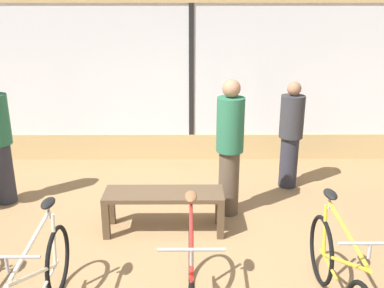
# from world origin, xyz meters

# --- Properties ---
(ground_plane) EXTENTS (24.00, 24.00, 0.00)m
(ground_plane) POSITION_xyz_m (0.00, 0.00, 0.00)
(ground_plane) COLOR #99754C
(shop_back_wall) EXTENTS (12.00, 0.08, 3.20)m
(shop_back_wall) POSITION_xyz_m (0.00, 3.47, 1.64)
(shop_back_wall) COLOR tan
(shop_back_wall) RESTS_ON ground_plane
(bicycle_center) EXTENTS (0.46, 1.78, 1.05)m
(bicycle_center) POSITION_xyz_m (-0.02, -0.60, 0.41)
(bicycle_center) COLOR black
(bicycle_center) RESTS_ON ground_plane
(bicycle_right) EXTENTS (0.46, 1.71, 1.02)m
(bicycle_right) POSITION_xyz_m (1.24, -0.48, 0.39)
(bicycle_right) COLOR black
(bicycle_right) RESTS_ON ground_plane
(display_bench) EXTENTS (1.40, 0.44, 0.50)m
(display_bench) POSITION_xyz_m (-0.33, 0.99, 0.41)
(display_bench) COLOR brown
(display_bench) RESTS_ON ground_plane
(customer_by_window) EXTENTS (0.36, 0.36, 1.57)m
(customer_by_window) POSITION_xyz_m (1.42, 2.29, 0.82)
(customer_by_window) COLOR #2D2D38
(customer_by_window) RESTS_ON ground_plane
(customer_mid_floor) EXTENTS (0.42, 0.42, 1.75)m
(customer_mid_floor) POSITION_xyz_m (0.47, 1.44, 0.92)
(customer_mid_floor) COLOR brown
(customer_mid_floor) RESTS_ON ground_plane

